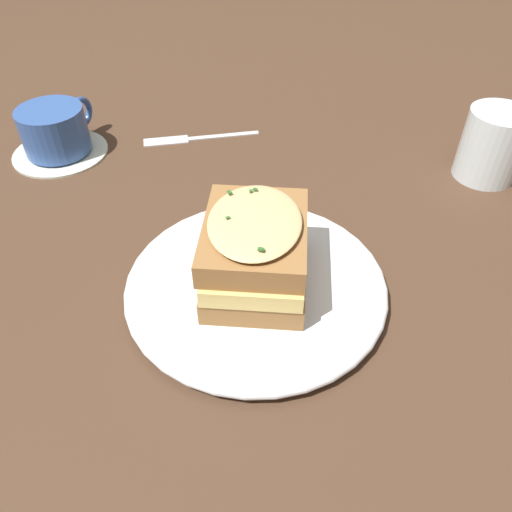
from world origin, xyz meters
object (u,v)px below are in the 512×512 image
object	(u,v)px
teacup_with_saucer	(56,133)
fork	(188,138)
dinner_plate	(256,285)
sandwich	(255,251)
water_glass	(492,145)

from	to	relation	value
teacup_with_saucer	fork	size ratio (longest dim) A/B	1.04
dinner_plate	sandwich	size ratio (longest dim) A/B	1.67
dinner_plate	fork	distance (m)	0.33
sandwich	water_glass	distance (m)	0.37
dinner_plate	teacup_with_saucer	size ratio (longest dim) A/B	1.83
water_glass	fork	xyz separation A→B (m)	(0.17, -0.38, -0.04)
dinner_plate	teacup_with_saucer	distance (m)	0.39
water_glass	fork	distance (m)	0.42
water_glass	fork	world-z (taller)	water_glass
dinner_plate	fork	world-z (taller)	dinner_plate
water_glass	teacup_with_saucer	bearing A→B (deg)	-57.77
fork	sandwich	bearing A→B (deg)	-172.42
water_glass	sandwich	bearing A→B (deg)	-17.12
dinner_plate	teacup_with_saucer	world-z (taller)	teacup_with_saucer
dinner_plate	sandwich	world-z (taller)	sandwich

